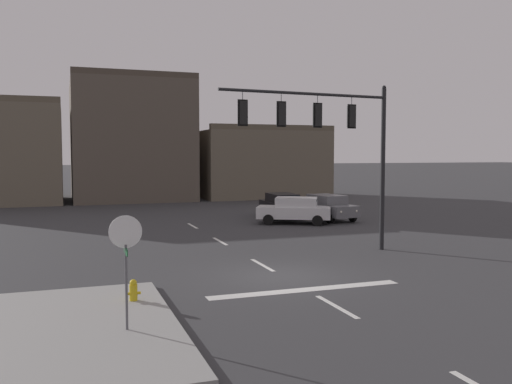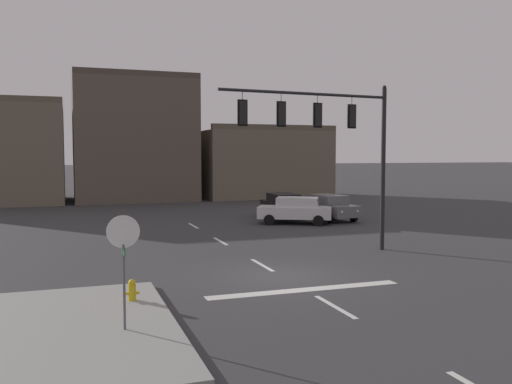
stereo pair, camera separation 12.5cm
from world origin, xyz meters
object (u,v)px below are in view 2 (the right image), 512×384
Objects in this scene: car_lot_nearside at (283,205)px; car_lot_middle at (296,210)px; signal_mast_near_side at (332,132)px; stop_sign at (123,245)px; fire_hydrant at (132,294)px; car_lot_farside at (329,207)px.

car_lot_nearside and car_lot_middle have the same top height.
signal_mast_near_side is at bearing -104.67° from car_lot_middle.
car_lot_nearside is at bearing 59.35° from stop_sign.
car_lot_middle is at bearing -98.23° from car_lot_nearside.
stop_sign is 0.60× the size of car_lot_middle.
car_lot_nearside is 6.04× the size of fire_hydrant.
car_lot_middle is 18.78m from fire_hydrant.
signal_mast_near_side reaches higher than stop_sign.
stop_sign is 3.77× the size of fire_hydrant.
signal_mast_near_side is at bearing -103.06° from car_lot_nearside.
signal_mast_near_side is 12.49m from stop_sign.
stop_sign is 23.60m from car_lot_farside.
signal_mast_near_side is 1.68× the size of car_lot_farside.
signal_mast_near_side is at bearing -116.30° from car_lot_farside.
stop_sign is at bearing -128.24° from car_lot_farside.
car_lot_middle and car_lot_farside have the same top height.
fire_hydrant is at bearing -127.27° from car_lot_middle.
signal_mast_near_side is 13.98m from car_lot_nearside.
stop_sign is 3.13m from fire_hydrant.
car_lot_nearside reaches higher than fire_hydrant.
car_lot_nearside is at bearing 135.59° from car_lot_farside.
car_lot_farside is (2.29, -2.24, 0.00)m from car_lot_nearside.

